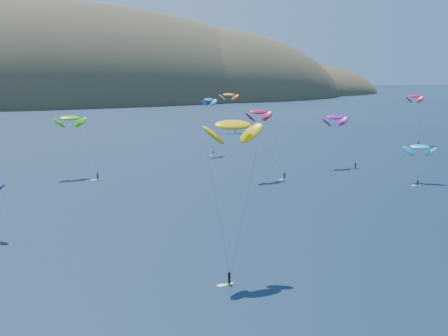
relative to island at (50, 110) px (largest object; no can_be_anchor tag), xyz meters
name	(u,v)px	position (x,y,z in m)	size (l,w,h in m)	color
island	(50,110)	(0.00, 0.00, 0.00)	(730.00, 300.00, 210.00)	#3D3526
kitesurfer_2	(233,125)	(-55.65, -521.16, 33.39)	(9.76, 9.97, 25.35)	yellow
kitesurfer_3	(70,118)	(-62.41, -426.25, 27.45)	(10.74, 13.32, 19.27)	yellow
kitesurfer_4	(209,100)	(-7.90, -400.94, 30.18)	(8.11, 8.14, 21.55)	yellow
kitesurfer_5	(420,147)	(23.02, -475.48, 20.27)	(9.78, 10.51, 11.86)	yellow
kitesurfer_6	(335,117)	(17.33, -443.00, 26.18)	(9.48, 11.12, 18.08)	yellow
kitesurfer_8	(415,96)	(79.09, -409.36, 30.04)	(8.57, 8.23, 21.72)	yellow
kitesurfer_9	(259,112)	(-14.40, -451.47, 29.44)	(10.46, 9.29, 21.18)	yellow
kitesurfer_11	(229,95)	(30.29, -336.03, 28.54)	(9.42, 11.90, 20.37)	yellow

